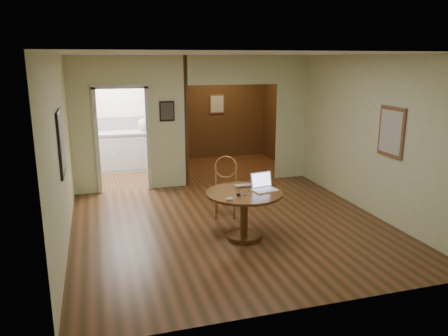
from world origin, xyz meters
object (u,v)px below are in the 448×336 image
object	(u,v)px
closed_laptop	(247,186)
dining_table	(244,204)
open_laptop	(263,185)
chair	(226,183)

from	to	relation	value
closed_laptop	dining_table	bearing A→B (deg)	-120.33
dining_table	open_laptop	size ratio (longest dim) A/B	2.89
chair	open_laptop	distance (m)	1.04
closed_laptop	chair	bearing A→B (deg)	95.24
chair	open_laptop	size ratio (longest dim) A/B	2.60
open_laptop	closed_laptop	xyz separation A→B (m)	(-0.19, 0.19, -0.05)
chair	open_laptop	xyz separation A→B (m)	(0.29, -0.97, 0.21)
dining_table	closed_laptop	distance (m)	0.33
open_laptop	chair	bearing A→B (deg)	96.60
open_laptop	closed_laptop	distance (m)	0.27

